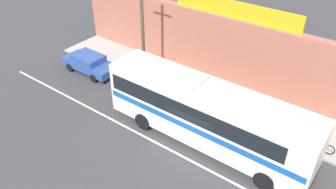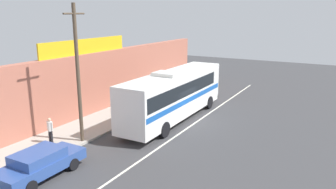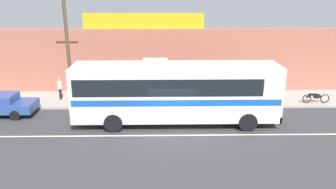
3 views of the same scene
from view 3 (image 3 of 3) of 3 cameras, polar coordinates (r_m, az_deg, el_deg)
The scene contains 11 objects.
ground_plane at distance 19.31m, azimuth 0.56°, elevation -5.92°, with size 70.00×70.00×0.00m, color #3A3A3D.
sidewalk_slab at distance 24.14m, azimuth 0.22°, elevation -0.78°, with size 30.00×3.60×0.14m, color #A8A399.
storefront_facade at distance 25.59m, azimuth 0.12°, elevation 5.72°, with size 30.00×0.70×4.80m, color #B26651.
storefront_billboard at distance 25.17m, azimuth -4.15°, elevation 12.27°, with size 8.80×0.12×1.10m, color gold.
road_center_stripe at distance 18.58m, azimuth 0.62°, elevation -6.90°, with size 30.00×0.14×0.01m, color silver.
intercity_bus at distance 19.46m, azimuth 1.10°, elevation 0.76°, with size 11.76×2.61×3.78m.
utility_pole at distance 22.48m, azimuth -16.62°, elevation 8.43°, with size 1.60×0.22×8.22m.
motorcycle_red at distance 23.51m, azimuth 13.76°, elevation -0.55°, with size 1.87×0.56×0.94m.
motorcycle_purple at distance 25.10m, azimuth 23.63°, elevation -0.40°, with size 1.85×0.56×0.94m.
motorcycle_black at distance 23.19m, azimuth 9.89°, elevation -0.55°, with size 1.82×0.56×0.94m.
pedestrian_far_left at distance 24.83m, azimuth -17.78°, elevation 1.25°, with size 0.30×0.48×1.58m.
Camera 3 is at (-0.50, -17.66, 7.79)m, focal length 36.14 mm.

